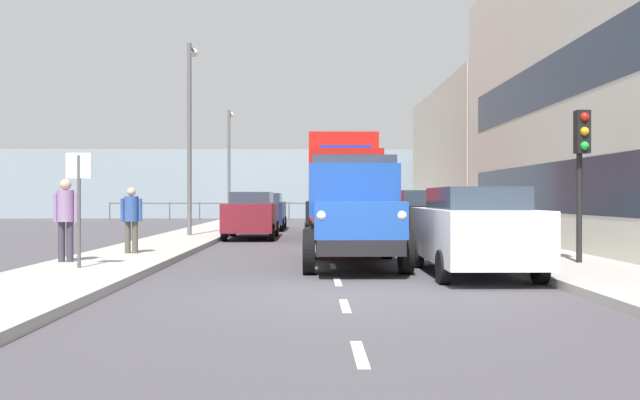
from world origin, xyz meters
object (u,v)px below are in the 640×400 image
(car_black_kerbside_1, at_px, (421,219))
(lamp_post_far, at_px, (229,155))
(pedestrian_couple_b, at_px, (66,213))
(lorry_cargo_red, at_px, (341,183))
(car_maroon_oppositeside_0, at_px, (252,214))
(lamp_post_promenade, at_px, (190,122))
(street_sign, at_px, (79,189))
(car_navy_oppositeside_1, at_px, (264,211))
(car_white_kerbside_near, at_px, (473,230))
(truck_vintage_blue, at_px, (353,213))
(pedestrian_near_railing, at_px, (131,215))
(traffic_light_near, at_px, (581,152))

(car_black_kerbside_1, distance_m, lamp_post_far, 18.74)
(pedestrian_couple_b, bearing_deg, lorry_cargo_red, -120.45)
(car_maroon_oppositeside_0, bearing_deg, lamp_post_promenade, 5.19)
(car_black_kerbside_1, bearing_deg, lamp_post_promenade, -33.67)
(car_black_kerbside_1, xyz_separation_m, pedestrian_couple_b, (8.42, 4.71, 0.30))
(lamp_post_far, xyz_separation_m, street_sign, (0.02, 22.69, -2.16))
(car_navy_oppositeside_1, bearing_deg, car_white_kerbside_near, 107.11)
(lorry_cargo_red, relative_size, car_navy_oppositeside_1, 1.91)
(pedestrian_couple_b, bearing_deg, lamp_post_far, -91.91)
(car_white_kerbside_near, bearing_deg, lamp_post_far, -71.30)
(truck_vintage_blue, relative_size, car_navy_oppositeside_1, 1.31)
(truck_vintage_blue, relative_size, car_black_kerbside_1, 1.41)
(lorry_cargo_red, height_order, pedestrian_couple_b, lorry_cargo_red)
(truck_vintage_blue, height_order, pedestrian_couple_b, truck_vintage_blue)
(pedestrian_couple_b, height_order, street_sign, street_sign)
(car_black_kerbside_1, bearing_deg, pedestrian_near_railing, 18.98)
(lorry_cargo_red, relative_size, traffic_light_near, 2.56)
(lorry_cargo_red, xyz_separation_m, car_white_kerbside_near, (-2.02, 12.10, -1.18))
(car_white_kerbside_near, bearing_deg, truck_vintage_blue, -33.68)
(pedestrian_couple_b, xyz_separation_m, traffic_light_near, (-10.92, 0.36, 1.28))
(car_maroon_oppositeside_0, relative_size, lamp_post_far, 0.69)
(lorry_cargo_red, xyz_separation_m, street_sign, (5.70, 12.03, -0.39))
(lorry_cargo_red, height_order, lamp_post_far, lamp_post_far)
(truck_vintage_blue, bearing_deg, street_sign, 14.74)
(car_white_kerbside_near, bearing_deg, car_black_kerbside_1, -90.00)
(truck_vintage_blue, height_order, pedestrian_near_railing, truck_vintage_blue)
(pedestrian_near_railing, distance_m, lamp_post_far, 19.64)
(lorry_cargo_red, distance_m, pedestrian_couple_b, 12.66)
(truck_vintage_blue, relative_size, car_maroon_oppositeside_0, 1.33)
(car_navy_oppositeside_1, xyz_separation_m, lamp_post_promenade, (2.23, 6.51, 3.39))
(car_navy_oppositeside_1, height_order, pedestrian_couple_b, pedestrian_couple_b)
(truck_vintage_blue, height_order, street_sign, truck_vintage_blue)
(pedestrian_near_railing, xyz_separation_m, lamp_post_far, (0.09, -19.45, 2.74))
(car_black_kerbside_1, xyz_separation_m, street_sign, (7.72, 5.86, 0.79))
(lamp_post_promenade, height_order, lamp_post_far, lamp_post_promenade)
(car_maroon_oppositeside_0, bearing_deg, car_white_kerbside_near, 115.69)
(truck_vintage_blue, bearing_deg, traffic_light_near, 172.27)
(truck_vintage_blue, distance_m, pedestrian_near_railing, 5.65)
(lamp_post_promenade, bearing_deg, car_black_kerbside_1, 146.33)
(lamp_post_promenade, bearing_deg, truck_vintage_blue, 119.46)
(car_navy_oppositeside_1, bearing_deg, traffic_light_near, 115.35)
(traffic_light_near, bearing_deg, pedestrian_couple_b, -1.88)
(truck_vintage_blue, relative_size, lorry_cargo_red, 0.69)
(car_maroon_oppositeside_0, bearing_deg, street_sign, 78.20)
(truck_vintage_blue, bearing_deg, car_navy_oppositeside_1, -78.92)
(lorry_cargo_red, bearing_deg, lamp_post_promenade, 10.99)
(truck_vintage_blue, height_order, car_navy_oppositeside_1, truck_vintage_blue)
(traffic_light_near, height_order, lamp_post_promenade, lamp_post_promenade)
(lorry_cargo_red, relative_size, pedestrian_near_railing, 5.07)
(lorry_cargo_red, xyz_separation_m, pedestrian_couple_b, (6.40, 10.88, -0.88))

